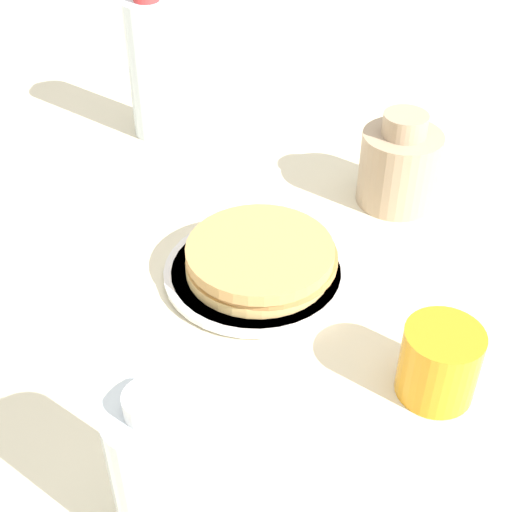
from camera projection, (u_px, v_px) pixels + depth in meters
ground_plane at (271, 272)px, 0.91m from camera, size 4.00×4.00×0.00m
plate at (256, 272)px, 0.90m from camera, size 0.23×0.23×0.01m
pancake_stack at (259, 257)px, 0.88m from camera, size 0.19×0.18×0.04m
juice_glass at (439, 363)px, 0.73m from camera, size 0.08×0.08×0.08m
cream_jug at (399, 165)px, 1.00m from camera, size 0.11×0.11×0.14m
water_bottle_near at (153, 69)px, 1.12m from camera, size 0.08×0.08×0.24m
water_bottle_mid at (159, 474)px, 0.58m from camera, size 0.08×0.08×0.18m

